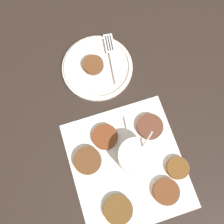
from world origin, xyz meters
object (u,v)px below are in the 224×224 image
at_px(fritter_on_plate, 93,65).
at_px(fork, 111,53).
at_px(sauce_bowl, 136,157).
at_px(serving_plate, 97,67).

relative_size(fritter_on_plate, fork, 0.36).
height_order(sauce_bowl, serving_plate, sauce_bowl).
distance_m(serving_plate, fork, 0.06).
distance_m(sauce_bowl, serving_plate, 0.30).
xyz_separation_m(serving_plate, fork, (-0.02, 0.06, 0.01)).
distance_m(sauce_bowl, fritter_on_plate, 0.30).
bearing_deg(sauce_bowl, fork, 162.95).
bearing_deg(serving_plate, fritter_on_plate, -119.05).
relative_size(serving_plate, fork, 1.29).
bearing_deg(fritter_on_plate, fork, 99.95).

